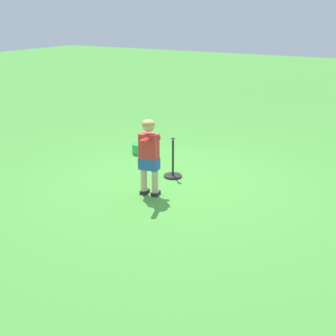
% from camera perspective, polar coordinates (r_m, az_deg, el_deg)
% --- Properties ---
extents(ground_plane, '(40.00, 40.00, 0.00)m').
position_cam_1_polar(ground_plane, '(6.79, 0.67, -1.76)').
color(ground_plane, '#479338').
extents(child_batter, '(0.61, 0.32, 1.08)m').
position_cam_1_polar(child_batter, '(6.11, -2.41, 2.23)').
color(child_batter, '#232328').
rests_on(child_batter, ground).
extents(batting_tee, '(0.28, 0.28, 0.62)m').
position_cam_1_polar(batting_tee, '(6.96, 0.62, -0.32)').
color(batting_tee, black).
rests_on(batting_tee, ground).
extents(toy_bucket, '(0.22, 0.22, 0.19)m').
position_cam_1_polar(toy_bucket, '(8.09, -3.85, 2.46)').
color(toy_bucket, green).
rests_on(toy_bucket, ground).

